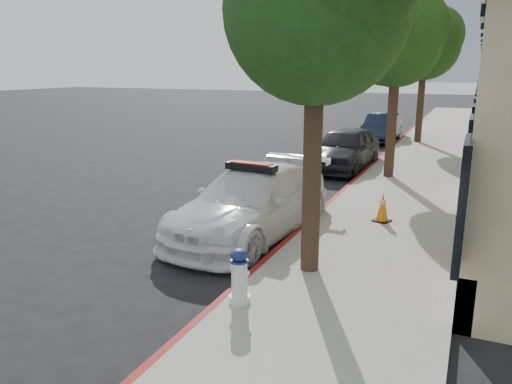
{
  "coord_description": "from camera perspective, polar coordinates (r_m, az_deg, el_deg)",
  "views": [
    {
      "loc": [
        5.21,
        -9.51,
        3.44
      ],
      "look_at": [
        1.31,
        -0.62,
        1.0
      ],
      "focal_mm": 35.0,
      "sensor_mm": 36.0,
      "label": 1
    }
  ],
  "objects": [
    {
      "name": "curb_strip",
      "position": [
        20.05,
        14.32,
        4.01
      ],
      "size": [
        0.12,
        50.0,
        0.15
      ],
      "primitive_type": "cube",
      "color": "maroon",
      "rests_on": "ground"
    },
    {
      "name": "sidewalk",
      "position": [
        19.86,
        18.7,
        3.61
      ],
      "size": [
        3.2,
        50.0,
        0.15
      ],
      "primitive_type": "cube",
      "color": "gray",
      "rests_on": "ground"
    },
    {
      "name": "police_car",
      "position": [
        10.39,
        -0.53,
        -1.18
      ],
      "size": [
        2.4,
        4.97,
        1.54
      ],
      "rotation": [
        0.0,
        0.0,
        -0.1
      ],
      "color": "white",
      "rests_on": "ground"
    },
    {
      "name": "tree_mid",
      "position": [
        15.68,
        15.92,
        16.23
      ],
      "size": [
        2.77,
        2.64,
        5.43
      ],
      "color": "black",
      "rests_on": "sidewalk"
    },
    {
      "name": "traffic_cone",
      "position": [
        11.22,
        14.27,
        -1.68
      ],
      "size": [
        0.42,
        0.42,
        0.65
      ],
      "rotation": [
        0.0,
        0.0,
        -0.31
      ],
      "color": "black",
      "rests_on": "sidewalk"
    },
    {
      "name": "parked_car_far",
      "position": [
        24.46,
        14.19,
        7.15
      ],
      "size": [
        1.39,
        3.98,
        1.31
      ],
      "primitive_type": "imported",
      "rotation": [
        0.0,
        0.0,
        -0.0
      ],
      "color": "#141C33",
      "rests_on": "ground"
    },
    {
      "name": "parked_car_mid",
      "position": [
        17.41,
        10.09,
        4.95
      ],
      "size": [
        1.89,
        4.36,
        1.46
      ],
      "primitive_type": "imported",
      "rotation": [
        0.0,
        0.0,
        -0.04
      ],
      "color": "black",
      "rests_on": "ground"
    },
    {
      "name": "fire_hydrant",
      "position": [
        7.21,
        -1.91,
        -9.62
      ],
      "size": [
        0.34,
        0.31,
        0.81
      ],
      "rotation": [
        0.0,
        0.0,
        -0.39
      ],
      "color": "silver",
      "rests_on": "sidewalk"
    },
    {
      "name": "tree_far",
      "position": [
        23.63,
        18.84,
        15.69
      ],
      "size": [
        3.1,
        3.0,
        5.81
      ],
      "color": "black",
      "rests_on": "sidewalk"
    },
    {
      "name": "ground",
      "position": [
        11.38,
        -4.83,
        -3.54
      ],
      "size": [
        120.0,
        120.0,
        0.0
      ],
      "primitive_type": "plane",
      "color": "black",
      "rests_on": "ground"
    },
    {
      "name": "tree_near",
      "position": [
        7.88,
        7.12,
        20.07
      ],
      "size": [
        2.92,
        2.82,
        5.62
      ],
      "color": "black",
      "rests_on": "sidewalk"
    }
  ]
}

